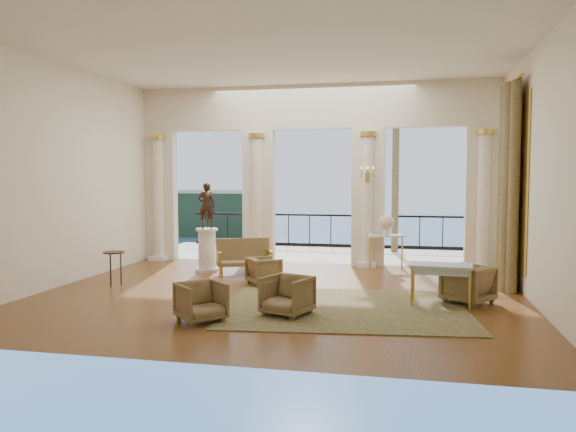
% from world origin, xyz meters
% --- Properties ---
extents(floor, '(9.00, 9.00, 0.00)m').
position_xyz_m(floor, '(0.00, 0.00, 0.00)').
color(floor, '#44200E').
rests_on(floor, ground).
extents(room_walls, '(9.00, 9.00, 9.00)m').
position_xyz_m(room_walls, '(0.00, -1.12, 2.88)').
color(room_walls, white).
rests_on(room_walls, ground).
extents(arcade, '(9.00, 0.56, 4.50)m').
position_xyz_m(arcade, '(-0.00, 3.82, 2.58)').
color(arcade, beige).
rests_on(arcade, ground).
extents(terrace, '(10.00, 3.60, 0.10)m').
position_xyz_m(terrace, '(0.00, 5.80, -0.05)').
color(terrace, beige).
rests_on(terrace, ground).
extents(balustrade, '(9.00, 0.06, 1.03)m').
position_xyz_m(balustrade, '(0.00, 7.40, 0.41)').
color(balustrade, black).
rests_on(balustrade, terrace).
extents(palm_tree, '(2.00, 2.00, 4.50)m').
position_xyz_m(palm_tree, '(2.00, 6.60, 4.09)').
color(palm_tree, '#4C3823').
rests_on(palm_tree, terrace).
extents(headland, '(22.00, 18.00, 6.00)m').
position_xyz_m(headland, '(-30.00, 70.00, -3.00)').
color(headland, black).
rests_on(headland, sea).
extents(sea, '(160.00, 160.00, 0.00)m').
position_xyz_m(sea, '(0.00, 60.00, -6.00)').
color(sea, '#224F86').
rests_on(sea, ground).
extents(curtain, '(0.33, 1.40, 4.09)m').
position_xyz_m(curtain, '(4.28, 1.50, 2.02)').
color(curtain, brown).
rests_on(curtain, ground).
extents(window_frame, '(0.04, 1.60, 3.40)m').
position_xyz_m(window_frame, '(4.47, 1.50, 2.10)').
color(window_frame, gold).
rests_on(window_frame, room_walls).
extents(wall_sconce, '(0.30, 0.11, 0.33)m').
position_xyz_m(wall_sconce, '(1.40, 3.51, 2.23)').
color(wall_sconce, gold).
rests_on(wall_sconce, arcade).
extents(rug, '(4.34, 3.55, 0.02)m').
position_xyz_m(rug, '(1.35, -0.86, 0.01)').
color(rug, '#2F371C').
rests_on(rug, ground).
extents(armchair_a, '(0.89, 0.89, 0.67)m').
position_xyz_m(armchair_a, '(-0.73, -2.13, 0.33)').
color(armchair_a, '#40341D').
rests_on(armchair_a, ground).
extents(armchair_b, '(0.86, 0.84, 0.70)m').
position_xyz_m(armchair_b, '(0.49, -1.50, 0.35)').
color(armchair_b, '#40341D').
rests_on(armchair_b, ground).
extents(armchair_c, '(0.98, 0.99, 0.75)m').
position_xyz_m(armchair_c, '(3.40, 0.00, 0.37)').
color(armchair_c, '#40341D').
rests_on(armchair_c, ground).
extents(armchair_d, '(0.81, 0.82, 0.62)m').
position_xyz_m(armchair_d, '(-0.53, 0.97, 0.31)').
color(armchair_d, '#40341D').
rests_on(armchair_d, ground).
extents(settee, '(1.33, 0.97, 0.81)m').
position_xyz_m(settee, '(-1.27, 2.01, 0.40)').
color(settee, '#40341D').
rests_on(settee, ground).
extents(game_table, '(1.07, 0.64, 0.71)m').
position_xyz_m(game_table, '(2.93, -0.25, 0.64)').
color(game_table, '#9EB9C4').
rests_on(game_table, ground).
extents(pedestal, '(0.55, 0.55, 1.01)m').
position_xyz_m(pedestal, '(-2.23, 2.23, 0.49)').
color(pedestal, silver).
rests_on(pedestal, ground).
extents(statue, '(0.44, 0.35, 1.06)m').
position_xyz_m(statue, '(-2.23, 2.23, 1.54)').
color(statue, black).
rests_on(statue, pedestal).
extents(console_table, '(0.91, 0.55, 0.81)m').
position_xyz_m(console_table, '(1.86, 3.55, 0.67)').
color(console_table, silver).
rests_on(console_table, ground).
extents(urn, '(0.37, 0.37, 0.49)m').
position_xyz_m(urn, '(1.86, 3.55, 1.09)').
color(urn, silver).
rests_on(urn, console_table).
extents(side_table, '(0.42, 0.42, 0.69)m').
position_xyz_m(side_table, '(-3.49, 0.22, 0.59)').
color(side_table, black).
rests_on(side_table, ground).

